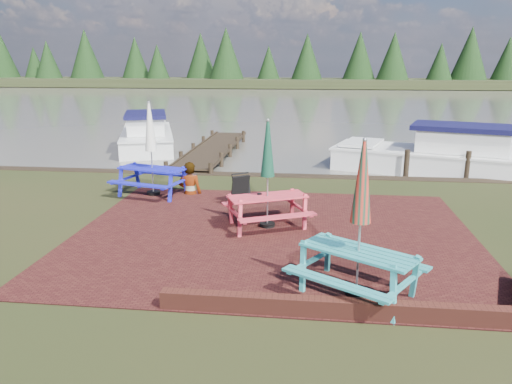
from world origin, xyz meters
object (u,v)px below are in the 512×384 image
Objects in this scene: picnic_table_blue at (152,163)px; jetty at (213,149)px; picnic_table_teal at (359,243)px; person at (189,162)px; boat_jetty at (147,137)px; chalkboard at (241,189)px; picnic_table_red at (267,191)px; boat_near at (440,157)px.

jetty is at bearing 103.05° from picnic_table_blue.
person is (-4.39, 6.04, 0.03)m from picnic_table_teal.
boat_jetty is at bearing -62.77° from person.
picnic_table_blue is 0.30× the size of jetty.
picnic_table_red is at bearing -100.23° from chalkboard.
picnic_table_teal is 0.34× the size of boat_near.
person is at bearing -81.87° from boat_jetty.
chalkboard is (-2.74, 5.18, -0.50)m from picnic_table_teal.
person is (1.05, 0.20, 0.02)m from picnic_table_blue.
jetty is at bearing 144.32° from picnic_table_teal.
picnic_table_red is (-1.84, 3.34, -0.04)m from picnic_table_teal.
chalkboard reaches higher than jetty.
person reaches higher than chalkboard.
jetty is 7.12m from person.
picnic_table_teal is 16.89m from boat_jetty.
person is at bearing 158.85° from picnic_table_teal.
boat_jetty is (-6.73, 11.20, -0.52)m from picnic_table_red.
boat_jetty is (-3.13, 8.70, -0.57)m from picnic_table_blue.
boat_near is at bearing 27.64° from picnic_table_red.
picnic_table_red reaches higher than boat_jetty.
boat_jetty is 9.49m from person.
boat_near is at bearing 3.92° from chalkboard.
picnic_table_blue reaches higher than chalkboard.
picnic_table_teal is 3.17× the size of chalkboard.
boat_near is (9.24, 4.90, -0.55)m from picnic_table_blue.
picnic_table_blue is at bearing 129.76° from chalkboard.
picnic_table_red reaches higher than chalkboard.
boat_jetty is (-8.57, 14.54, -0.56)m from picnic_table_teal.
jetty is 1.17× the size of boat_near.
picnic_table_teal is 7.46m from person.
picnic_table_red is at bearing 160.80° from boat_near.
picnic_table_blue reaches higher than jetty.
boat_near is (3.80, 10.74, -0.53)m from picnic_table_teal.
picnic_table_teal reaches higher than boat_near.
person is at bearing 115.91° from chalkboard.
picnic_table_teal is 0.38× the size of boat_jetty.
boat_jetty is 0.89× the size of boat_near.
chalkboard is (2.70, -0.66, -0.51)m from picnic_table_blue.
picnic_table_teal is at bearing -77.55° from boat_jetty.
picnic_table_blue is 1.40× the size of person.
picnic_table_teal is 0.98× the size of picnic_table_blue.
picnic_table_red is 3.71m from person.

